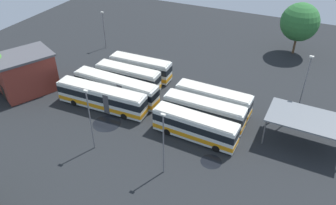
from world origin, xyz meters
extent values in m
plane|color=black|center=(0.00, 0.00, 0.00)|extent=(93.48, 93.48, 0.00)
cube|color=silver|center=(-7.43, -1.36, 1.89)|extent=(11.25, 2.88, 3.19)
cube|color=beige|center=(-7.43, -1.36, 3.56)|extent=(10.80, 2.66, 0.14)
cube|color=black|center=(-7.43, -1.36, 2.40)|extent=(11.31, 2.92, 1.02)
cube|color=orange|center=(-7.43, -1.36, 1.00)|extent=(11.31, 2.92, 0.64)
cube|color=black|center=(-1.83, -1.57, 2.50)|extent=(0.13, 2.02, 1.17)
cylinder|color=black|center=(-3.92, -0.36, 0.50)|extent=(1.01, 0.34, 1.00)
cylinder|color=black|center=(-4.01, -2.62, 0.50)|extent=(1.01, 0.34, 1.00)
cylinder|color=black|center=(-10.85, -0.10, 0.50)|extent=(1.01, 0.34, 1.00)
cylinder|color=black|center=(-10.93, -2.37, 0.50)|extent=(1.01, 0.34, 1.00)
cube|color=silver|center=(-7.19, 1.95, 1.89)|extent=(11.56, 2.69, 3.19)
cube|color=beige|center=(-7.19, 1.95, 3.56)|extent=(11.09, 2.49, 0.14)
cube|color=black|center=(-7.19, 1.95, 2.40)|extent=(11.62, 2.73, 1.02)
cube|color=orange|center=(-7.19, 1.95, 1.00)|extent=(11.62, 2.73, 0.64)
cube|color=black|center=(-1.42, 1.84, 2.50)|extent=(0.10, 2.02, 1.17)
cylinder|color=black|center=(-3.60, 3.01, 0.50)|extent=(1.01, 0.32, 1.00)
cylinder|color=black|center=(-3.64, 0.75, 0.50)|extent=(1.01, 0.32, 1.00)
cylinder|color=black|center=(-10.73, 3.16, 0.50)|extent=(1.01, 0.32, 1.00)
cylinder|color=black|center=(-10.78, 0.89, 0.50)|extent=(1.01, 0.32, 1.00)
cube|color=silver|center=(-7.27, 5.71, 1.89)|extent=(11.49, 3.12, 3.19)
cube|color=beige|center=(-7.27, 5.71, 3.56)|extent=(11.03, 2.89, 0.14)
cube|color=black|center=(-7.27, 5.71, 2.40)|extent=(11.55, 3.16, 1.02)
cube|color=orange|center=(-7.27, 5.71, 1.00)|extent=(11.55, 3.16, 0.64)
cube|color=black|center=(-1.58, 5.38, 2.50)|extent=(0.18, 2.02, 1.17)
cylinder|color=black|center=(-3.68, 6.64, 0.50)|extent=(1.02, 0.36, 1.00)
cylinder|color=black|center=(-3.81, 4.37, 0.50)|extent=(1.02, 0.36, 1.00)
cylinder|color=black|center=(-10.72, 7.04, 0.50)|extent=(1.02, 0.36, 1.00)
cylinder|color=black|center=(-10.85, 4.78, 0.50)|extent=(1.02, 0.36, 1.00)
cube|color=silver|center=(7.08, -5.69, 1.89)|extent=(10.80, 2.62, 3.19)
cube|color=beige|center=(7.08, -5.69, 3.56)|extent=(10.36, 2.42, 0.14)
cube|color=black|center=(7.08, -5.69, 2.40)|extent=(10.85, 2.66, 1.02)
cube|color=orange|center=(7.08, -5.69, 1.00)|extent=(10.85, 2.66, 0.64)
cube|color=black|center=(12.47, -5.61, 2.50)|extent=(0.09, 2.02, 1.17)
cylinder|color=black|center=(10.40, -4.51, 0.50)|extent=(1.00, 0.31, 1.00)
cylinder|color=black|center=(10.44, -6.78, 0.50)|extent=(1.00, 0.31, 1.00)
cylinder|color=black|center=(3.73, -4.61, 0.50)|extent=(1.00, 0.31, 1.00)
cylinder|color=black|center=(3.76, -6.87, 0.50)|extent=(1.00, 0.31, 1.00)
cube|color=silver|center=(7.41, -2.04, 1.89)|extent=(10.87, 2.50, 3.19)
cube|color=beige|center=(7.41, -2.04, 3.56)|extent=(10.44, 2.30, 0.14)
cube|color=black|center=(7.41, -2.04, 2.40)|extent=(10.93, 2.53, 1.02)
cube|color=orange|center=(7.41, -2.04, 1.00)|extent=(10.93, 2.53, 0.64)
cube|color=black|center=(12.86, -2.03, 2.50)|extent=(0.07, 2.02, 1.17)
cylinder|color=black|center=(10.78, -0.90, 0.50)|extent=(1.00, 0.30, 1.00)
cylinder|color=black|center=(10.78, -3.17, 0.50)|extent=(1.00, 0.30, 1.00)
cylinder|color=black|center=(4.04, -0.92, 0.50)|extent=(1.00, 0.30, 1.00)
cylinder|color=black|center=(4.05, -3.19, 0.50)|extent=(1.00, 0.30, 1.00)
cube|color=silver|center=(7.40, 1.69, 1.89)|extent=(14.18, 3.01, 3.19)
cube|color=beige|center=(7.40, 1.69, 3.56)|extent=(13.61, 2.79, 0.14)
cube|color=black|center=(7.40, 1.69, 2.40)|extent=(14.25, 3.05, 1.02)
cube|color=orange|center=(7.40, 1.69, 1.00)|extent=(14.25, 3.05, 0.64)
cube|color=black|center=(14.46, 1.42, 2.50)|extent=(0.14, 2.02, 1.17)
cube|color=#47474C|center=(5.85, 1.75, 1.89)|extent=(1.00, 2.55, 3.06)
cylinder|color=black|center=(11.81, 2.65, 0.50)|extent=(1.01, 0.34, 1.00)
cylinder|color=black|center=(11.72, 0.39, 0.50)|extent=(1.01, 0.34, 1.00)
cylinder|color=black|center=(3.08, 2.99, 0.50)|extent=(1.01, 0.34, 1.00)
cylinder|color=black|center=(2.99, 0.73, 0.50)|extent=(1.01, 0.34, 1.00)
cube|color=silver|center=(7.81, 5.01, 1.89)|extent=(14.15, 2.80, 3.19)
cube|color=beige|center=(7.81, 5.01, 3.56)|extent=(13.58, 2.59, 0.14)
cube|color=black|center=(7.81, 5.01, 2.40)|extent=(14.22, 2.84, 1.02)
cube|color=orange|center=(7.81, 5.01, 1.00)|extent=(14.22, 2.84, 0.64)
cube|color=black|center=(14.87, 5.17, 2.50)|extent=(0.11, 2.02, 1.17)
cube|color=#47474C|center=(6.26, 4.97, 1.89)|extent=(0.96, 2.54, 3.06)
cylinder|color=black|center=(12.15, 6.24, 0.50)|extent=(1.01, 0.32, 1.00)
cylinder|color=black|center=(12.21, 3.97, 0.50)|extent=(1.01, 0.32, 1.00)
cylinder|color=black|center=(3.42, 6.04, 0.50)|extent=(1.01, 0.32, 1.00)
cylinder|color=black|center=(3.47, 3.77, 0.50)|extent=(1.01, 0.32, 1.00)
cube|color=maroon|center=(21.52, 5.67, 3.04)|extent=(8.98, 9.88, 6.08)
cube|color=#4C4C51|center=(21.52, 5.67, 6.26)|extent=(9.51, 10.47, 0.36)
cube|color=black|center=(23.29, 9.28, 1.10)|extent=(1.64, 0.85, 2.20)
cube|color=slate|center=(-20.56, 0.60, 3.86)|extent=(10.30, 6.21, 0.20)
cylinder|color=#59595B|center=(-15.72, 3.04, 1.88)|extent=(0.20, 0.20, 3.76)
cylinder|color=#59595B|center=(-15.92, -2.19, 1.88)|extent=(0.20, 0.20, 3.76)
cylinder|color=slate|center=(19.50, -13.45, 3.62)|extent=(0.16, 0.16, 7.24)
cube|color=silver|center=(19.50, -13.45, 7.42)|extent=(0.56, 0.28, 0.20)
cylinder|color=slate|center=(3.72, 12.94, 4.24)|extent=(0.16, 0.16, 8.47)
cube|color=silver|center=(3.72, 12.94, 8.65)|extent=(0.56, 0.28, 0.20)
cylinder|color=slate|center=(-6.21, 13.06, 4.10)|extent=(0.16, 0.16, 8.20)
cube|color=silver|center=(-6.21, 13.06, 8.38)|extent=(0.56, 0.28, 0.20)
cylinder|color=slate|center=(-19.03, -5.17, 4.71)|extent=(0.16, 0.16, 9.43)
cube|color=silver|center=(-19.03, -5.17, 9.61)|extent=(0.56, 0.28, 0.20)
cylinder|color=brown|center=(-15.69, -26.85, 1.69)|extent=(0.44, 0.44, 3.38)
sphere|color=#2D6B33|center=(-15.69, -26.85, 6.44)|extent=(7.19, 7.19, 7.19)
cylinder|color=black|center=(-10.78, 9.07, 0.00)|extent=(2.64, 2.64, 0.01)
cylinder|color=black|center=(9.03, -8.25, 0.00)|extent=(4.22, 4.22, 0.01)
cylinder|color=black|center=(-7.37, -3.82, 0.00)|extent=(3.83, 3.83, 0.01)
cylinder|color=black|center=(5.17, 7.99, 0.00)|extent=(4.01, 4.01, 0.01)
camera|label=1|loc=(-18.48, 38.40, 28.97)|focal=35.64mm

